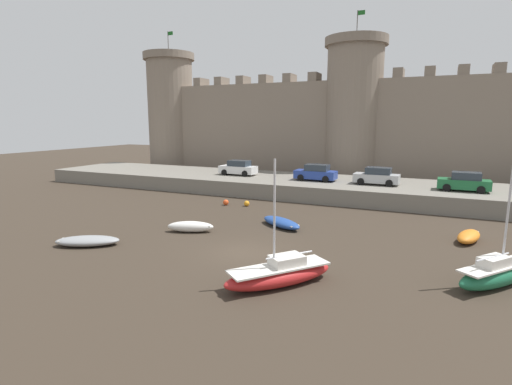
# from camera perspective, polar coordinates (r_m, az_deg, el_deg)

# --- Properties ---
(ground_plane) EXTENTS (160.00, 160.00, 0.00)m
(ground_plane) POSITION_cam_1_polar(r_m,az_deg,el_deg) (23.07, -1.72, -8.51)
(ground_plane) COLOR #382D23
(quay_road) EXTENTS (66.04, 10.00, 1.50)m
(quay_road) POSITION_cam_1_polar(r_m,az_deg,el_deg) (40.77, 10.39, 0.66)
(quay_road) COLOR slate
(quay_road) RESTS_ON ground
(castle) EXTENTS (61.42, 7.38, 20.09)m
(castle) POSITION_cam_1_polar(r_m,az_deg,el_deg) (50.89, 13.70, 10.10)
(castle) COLOR gray
(castle) RESTS_ON ground
(rowboat_near_channel_right) EXTENTS (4.01, 3.06, 0.58)m
(rowboat_near_channel_right) POSITION_cam_1_polar(r_m,az_deg,el_deg) (26.17, -22.95, -6.36)
(rowboat_near_channel_right) COLOR gray
(rowboat_near_channel_right) RESTS_ON ground
(rowboat_midflat_right) EXTENTS (1.86, 3.04, 0.70)m
(rowboat_midflat_right) POSITION_cam_1_polar(r_m,az_deg,el_deg) (28.08, 28.11, -5.54)
(rowboat_midflat_right) COLOR orange
(rowboat_midflat_right) RESTS_ON ground
(rowboat_foreground_centre) EXTENTS (3.89, 3.09, 0.63)m
(rowboat_foreground_centre) POSITION_cam_1_polar(r_m,az_deg,el_deg) (28.31, 3.62, -4.27)
(rowboat_foreground_centre) COLOR #234793
(rowboat_foreground_centre) RESTS_ON ground
(rowboat_midflat_centre) EXTENTS (3.26, 2.01, 0.74)m
(rowboat_midflat_centre) POSITION_cam_1_polar(r_m,az_deg,el_deg) (27.34, -9.33, -4.80)
(rowboat_midflat_centre) COLOR silver
(rowboat_midflat_centre) RESTS_ON ground
(sailboat_foreground_right) EXTENTS (4.62, 5.19, 5.80)m
(sailboat_foreground_right) POSITION_cam_1_polar(r_m,az_deg,el_deg) (18.55, 3.40, -11.51)
(sailboat_foreground_right) COLOR red
(sailboat_foreground_right) RESTS_ON ground
(sailboat_foreground_left) EXTENTS (4.11, 4.78, 6.97)m
(sailboat_foreground_left) POSITION_cam_1_polar(r_m,az_deg,el_deg) (21.44, 31.22, -9.82)
(sailboat_foreground_left) COLOR #1E6B47
(sailboat_foreground_left) RESTS_ON ground
(mooring_buoy_near_channel) EXTENTS (0.49, 0.49, 0.49)m
(mooring_buoy_near_channel) POSITION_cam_1_polar(r_m,az_deg,el_deg) (35.05, -1.34, -1.58)
(mooring_buoy_near_channel) COLOR orange
(mooring_buoy_near_channel) RESTS_ON ground
(mooring_buoy_near_shore) EXTENTS (0.51, 0.51, 0.51)m
(mooring_buoy_near_shore) POSITION_cam_1_polar(r_m,az_deg,el_deg) (35.56, -4.33, -1.41)
(mooring_buoy_near_shore) COLOR #E04C1E
(mooring_buoy_near_shore) RESTS_ON ground
(car_quay_centre_east) EXTENTS (4.14, 1.95, 1.62)m
(car_quay_centre_east) POSITION_cam_1_polar(r_m,az_deg,el_deg) (38.22, 27.62, 1.34)
(car_quay_centre_east) COLOR #1E6638
(car_quay_centre_east) RESTS_ON quay_road
(car_quay_centre_west) EXTENTS (4.14, 1.95, 1.62)m
(car_quay_centre_west) POSITION_cam_1_polar(r_m,az_deg,el_deg) (38.99, 16.89, 2.22)
(car_quay_centre_west) COLOR #B2B5B7
(car_quay_centre_west) RESTS_ON quay_road
(car_quay_west) EXTENTS (4.14, 1.95, 1.62)m
(car_quay_west) POSITION_cam_1_polar(r_m,az_deg,el_deg) (44.00, -2.53, 3.52)
(car_quay_west) COLOR silver
(car_quay_west) RESTS_ON quay_road
(car_quay_east) EXTENTS (4.14, 1.95, 1.62)m
(car_quay_east) POSITION_cam_1_polar(r_m,az_deg,el_deg) (40.30, 8.56, 2.80)
(car_quay_east) COLOR #263F99
(car_quay_east) RESTS_ON quay_road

